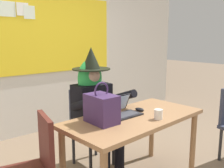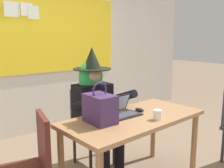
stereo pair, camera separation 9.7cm
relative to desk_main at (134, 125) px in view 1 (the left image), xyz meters
The scene contains 9 objects.
wall_back_bulletin 2.26m from the desk_main, 86.70° to the left, with size 6.15×2.28×2.93m.
desk_main is the anchor object (origin of this frame).
chair_at_desk 0.72m from the desk_main, 94.17° to the left, with size 0.43×0.43×0.91m.
person_costumed 0.60m from the desk_main, 94.98° to the left, with size 0.60×0.68×1.40m.
laptop 0.19m from the desk_main, 118.60° to the left, with size 0.34×0.27×0.19m.
computer_mouse 0.22m from the desk_main, 28.58° to the left, with size 0.06×0.10×0.03m, color black.
handbag 0.43m from the desk_main, behind, with size 0.20×0.30×0.38m.
coffee_mug 0.27m from the desk_main, 62.62° to the right, with size 0.08×0.08×0.10m, color silver.
chair_spare_by_window 1.01m from the desk_main, behind, with size 0.50×0.50×0.90m.
Camera 1 is at (-1.85, -1.71, 1.51)m, focal length 40.67 mm.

